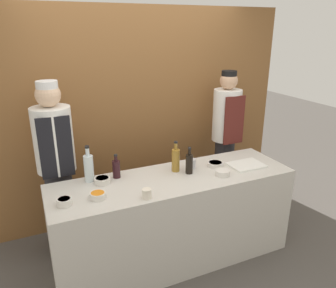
{
  "coord_description": "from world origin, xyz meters",
  "views": [
    {
      "loc": [
        -1.16,
        -2.45,
        2.17
      ],
      "look_at": [
        0.0,
        0.14,
        1.16
      ],
      "focal_mm": 35.0,
      "sensor_mm": 36.0,
      "label": 1
    }
  ],
  "objects": [
    {
      "name": "chef_right",
      "position": [
        0.95,
        0.61,
        0.95
      ],
      "size": [
        0.32,
        0.32,
        1.72
      ],
      "color": "#28282D",
      "rests_on": "ground_plane"
    },
    {
      "name": "bottle_soy",
      "position": [
        0.17,
        0.03,
        0.98
      ],
      "size": [
        0.07,
        0.07,
        0.26
      ],
      "color": "black",
      "rests_on": "counter"
    },
    {
      "name": "cup_steel",
      "position": [
        0.25,
        0.13,
        0.93
      ],
      "size": [
        0.08,
        0.08,
        0.09
      ],
      "color": "#B7B7BC",
      "rests_on": "counter"
    },
    {
      "name": "ground_plane",
      "position": [
        0.0,
        0.0,
        0.0
      ],
      "size": [
        14.0,
        14.0,
        0.0
      ],
      "primitive_type": "plane",
      "color": "#4C4742"
    },
    {
      "name": "bottle_vinegar",
      "position": [
        0.08,
        0.13,
        1.0
      ],
      "size": [
        0.08,
        0.08,
        0.3
      ],
      "color": "olive",
      "rests_on": "counter"
    },
    {
      "name": "sauce_bowl_brown",
      "position": [
        -0.62,
        0.15,
        0.91
      ],
      "size": [
        0.14,
        0.14,
        0.05
      ],
      "color": "silver",
      "rests_on": "counter"
    },
    {
      "name": "cup_cream",
      "position": [
        -0.36,
        -0.26,
        0.92
      ],
      "size": [
        0.07,
        0.07,
        0.08
      ],
      "color": "silver",
      "rests_on": "counter"
    },
    {
      "name": "sauce_bowl_yellow",
      "position": [
        0.48,
        0.07,
        0.9
      ],
      "size": [
        0.16,
        0.16,
        0.04
      ],
      "color": "silver",
      "rests_on": "counter"
    },
    {
      "name": "cutting_board",
      "position": [
        0.76,
        -0.05,
        0.89
      ],
      "size": [
        0.33,
        0.25,
        0.02
      ],
      "color": "white",
      "rests_on": "counter"
    },
    {
      "name": "sauce_bowl_red",
      "position": [
        -0.98,
        -0.1,
        0.91
      ],
      "size": [
        0.11,
        0.11,
        0.06
      ],
      "color": "silver",
      "rests_on": "counter"
    },
    {
      "name": "sauce_bowl_white",
      "position": [
        0.43,
        -0.14,
        0.91
      ],
      "size": [
        0.13,
        0.13,
        0.05
      ],
      "color": "silver",
      "rests_on": "counter"
    },
    {
      "name": "cabinet_wall",
      "position": [
        0.0,
        1.05,
        1.2
      ],
      "size": [
        3.63,
        0.18,
        2.4
      ],
      "color": "brown",
      "rests_on": "ground_plane"
    },
    {
      "name": "sauce_bowl_orange",
      "position": [
        -0.72,
        -0.1,
        0.91
      ],
      "size": [
        0.13,
        0.13,
        0.05
      ],
      "color": "silver",
      "rests_on": "counter"
    },
    {
      "name": "bottle_wine",
      "position": [
        -0.48,
        0.22,
        0.97
      ],
      "size": [
        0.07,
        0.07,
        0.22
      ],
      "color": "black",
      "rests_on": "counter"
    },
    {
      "name": "counter",
      "position": [
        0.0,
        0.0,
        0.44
      ],
      "size": [
        2.25,
        0.68,
        0.88
      ],
      "color": "beige",
      "rests_on": "ground_plane"
    },
    {
      "name": "chef_left",
      "position": [
        -0.95,
        0.61,
        0.94
      ],
      "size": [
        0.36,
        0.36,
        1.73
      ],
      "color": "#28282D",
      "rests_on": "ground_plane"
    },
    {
      "name": "bottle_clear",
      "position": [
        -0.72,
        0.25,
        1.01
      ],
      "size": [
        0.08,
        0.08,
        0.33
      ],
      "color": "silver",
      "rests_on": "counter"
    }
  ]
}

